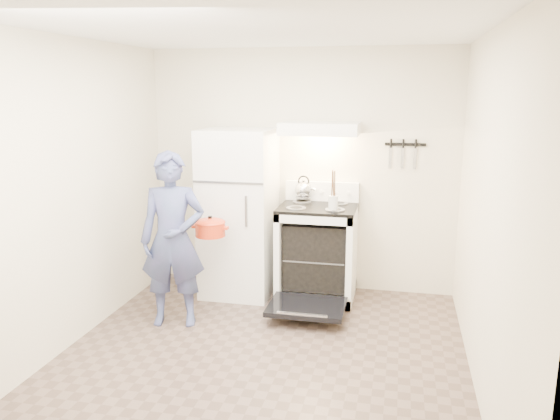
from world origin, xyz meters
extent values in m
plane|color=brown|center=(0.00, 0.00, 0.00)|extent=(3.60, 3.60, 0.00)
cube|color=beige|center=(0.00, 1.80, 1.25)|extent=(3.20, 0.02, 2.50)
cube|color=white|center=(-0.58, 1.45, 0.85)|extent=(0.70, 0.70, 1.70)
cube|color=white|center=(0.23, 1.48, 0.46)|extent=(0.76, 0.65, 0.92)
cube|color=black|center=(0.23, 1.48, 0.94)|extent=(0.76, 0.65, 0.03)
cube|color=white|center=(0.23, 1.76, 1.05)|extent=(0.76, 0.07, 0.20)
cube|color=black|center=(0.23, 0.88, 0.12)|extent=(0.70, 0.54, 0.04)
cube|color=slate|center=(0.23, 1.48, 0.44)|extent=(0.60, 0.52, 0.01)
cube|color=white|center=(0.23, 1.55, 1.71)|extent=(0.76, 0.50, 0.12)
cube|color=black|center=(1.05, 1.79, 1.55)|extent=(0.40, 0.02, 0.03)
cylinder|color=#946A4E|center=(0.22, 1.47, 0.45)|extent=(0.33, 0.33, 0.02)
cylinder|color=silver|center=(0.41, 1.23, 1.05)|extent=(0.10, 0.10, 0.13)
imported|color=#324666|center=(-0.92, 0.56, 0.78)|extent=(0.64, 0.50, 1.57)
camera|label=1|loc=(1.01, -3.77, 2.08)|focal=35.00mm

